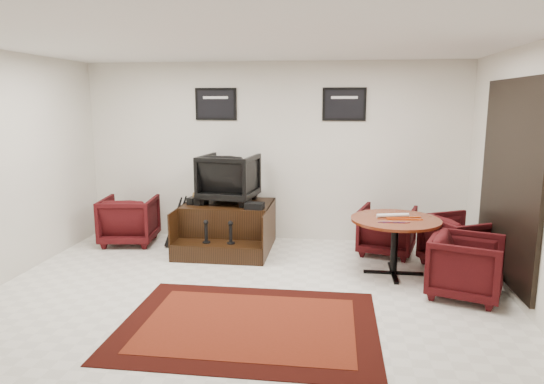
{
  "coord_description": "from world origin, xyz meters",
  "views": [
    {
      "loc": [
        0.98,
        -5.08,
        2.19
      ],
      "look_at": [
        0.2,
        0.9,
        1.06
      ],
      "focal_mm": 32.0,
      "sensor_mm": 36.0,
      "label": 1
    }
  ],
  "objects_px": {
    "meeting_table": "(395,225)",
    "table_chair_window": "(460,240)",
    "armchair_side": "(129,218)",
    "table_chair_back": "(387,228)",
    "table_chair_corner": "(466,264)",
    "shine_podium": "(228,228)",
    "shine_chair": "(229,176)"
  },
  "relations": [
    {
      "from": "armchair_side",
      "to": "shine_chair",
      "type": "bearing_deg",
      "value": 176.52
    },
    {
      "from": "table_chair_corner",
      "to": "shine_chair",
      "type": "bearing_deg",
      "value": 81.98
    },
    {
      "from": "table_chair_corner",
      "to": "armchair_side",
      "type": "bearing_deg",
      "value": 91.62
    },
    {
      "from": "shine_podium",
      "to": "table_chair_window",
      "type": "bearing_deg",
      "value": -9.02
    },
    {
      "from": "table_chair_window",
      "to": "table_chair_corner",
      "type": "height_order",
      "value": "table_chair_window"
    },
    {
      "from": "meeting_table",
      "to": "table_chair_corner",
      "type": "xyz_separation_m",
      "value": [
        0.72,
        -0.64,
        -0.25
      ]
    },
    {
      "from": "meeting_table",
      "to": "table_chair_back",
      "type": "distance_m",
      "value": 0.9
    },
    {
      "from": "table_chair_window",
      "to": "shine_podium",
      "type": "bearing_deg",
      "value": 54.12
    },
    {
      "from": "armchair_side",
      "to": "table_chair_window",
      "type": "height_order",
      "value": "armchair_side"
    },
    {
      "from": "shine_podium",
      "to": "meeting_table",
      "type": "xyz_separation_m",
      "value": [
        2.36,
        -0.85,
        0.33
      ]
    },
    {
      "from": "shine_podium",
      "to": "shine_chair",
      "type": "relative_size",
      "value": 1.66
    },
    {
      "from": "shine_podium",
      "to": "table_chair_corner",
      "type": "height_order",
      "value": "table_chair_corner"
    },
    {
      "from": "meeting_table",
      "to": "table_chair_window",
      "type": "distance_m",
      "value": 0.97
    },
    {
      "from": "shine_chair",
      "to": "table_chair_back",
      "type": "xyz_separation_m",
      "value": [
        2.36,
        -0.12,
        -0.7
      ]
    },
    {
      "from": "table_chair_back",
      "to": "table_chair_window",
      "type": "distance_m",
      "value": 1.03
    },
    {
      "from": "shine_podium",
      "to": "armchair_side",
      "type": "relative_size",
      "value": 1.67
    },
    {
      "from": "armchair_side",
      "to": "table_chair_back",
      "type": "distance_m",
      "value": 3.94
    },
    {
      "from": "shine_chair",
      "to": "armchair_side",
      "type": "height_order",
      "value": "shine_chair"
    },
    {
      "from": "table_chair_window",
      "to": "meeting_table",
      "type": "bearing_deg",
      "value": 83.75
    },
    {
      "from": "armchair_side",
      "to": "shine_podium",
      "type": "bearing_deg",
      "value": 171.43
    },
    {
      "from": "armchair_side",
      "to": "table_chair_corner",
      "type": "distance_m",
      "value": 4.9
    },
    {
      "from": "shine_chair",
      "to": "table_chair_corner",
      "type": "height_order",
      "value": "shine_chair"
    },
    {
      "from": "shine_podium",
      "to": "table_chair_back",
      "type": "xyz_separation_m",
      "value": [
        2.36,
        0.02,
        0.07
      ]
    },
    {
      "from": "table_chair_back",
      "to": "table_chair_window",
      "type": "xyz_separation_m",
      "value": [
        0.88,
        -0.54,
        0.01
      ]
    },
    {
      "from": "shine_podium",
      "to": "shine_chair",
      "type": "xyz_separation_m",
      "value": [
        0.0,
        0.14,
        0.77
      ]
    },
    {
      "from": "shine_chair",
      "to": "table_chair_back",
      "type": "distance_m",
      "value": 2.47
    },
    {
      "from": "shine_podium",
      "to": "table_chair_corner",
      "type": "xyz_separation_m",
      "value": [
        3.08,
        -1.49,
        0.08
      ]
    },
    {
      "from": "meeting_table",
      "to": "shine_chair",
      "type": "bearing_deg",
      "value": 157.36
    },
    {
      "from": "table_chair_window",
      "to": "shine_chair",
      "type": "bearing_deg",
      "value": 51.73
    },
    {
      "from": "meeting_table",
      "to": "table_chair_corner",
      "type": "relative_size",
      "value": 1.44
    },
    {
      "from": "armchair_side",
      "to": "table_chair_window",
      "type": "xyz_separation_m",
      "value": [
        4.82,
        -0.56,
        -0.01
      ]
    },
    {
      "from": "table_chair_back",
      "to": "meeting_table",
      "type": "bearing_deg",
      "value": 105.59
    }
  ]
}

